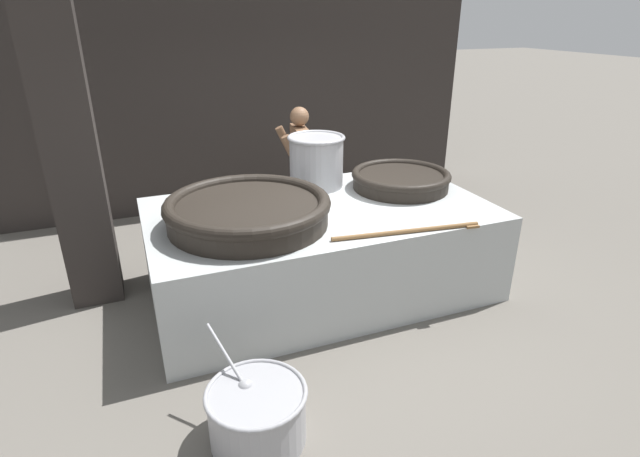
{
  "coord_description": "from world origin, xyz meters",
  "views": [
    {
      "loc": [
        -1.71,
        -4.31,
        2.7
      ],
      "look_at": [
        0.0,
        0.0,
        0.68
      ],
      "focal_mm": 28.0,
      "sensor_mm": 36.0,
      "label": 1
    }
  ],
  "objects_px": {
    "cook": "(300,168)",
    "prep_bowl_vegetables": "(257,412)",
    "stock_pot": "(316,160)",
    "giant_wok_near": "(248,210)",
    "giant_wok_far": "(401,179)"
  },
  "relations": [
    {
      "from": "giant_wok_far",
      "to": "stock_pot",
      "type": "bearing_deg",
      "value": 153.79
    },
    {
      "from": "giant_wok_near",
      "to": "prep_bowl_vegetables",
      "type": "bearing_deg",
      "value": -103.66
    },
    {
      "from": "cook",
      "to": "prep_bowl_vegetables",
      "type": "bearing_deg",
      "value": 74.27
    },
    {
      "from": "giant_wok_far",
      "to": "cook",
      "type": "distance_m",
      "value": 1.4
    },
    {
      "from": "stock_pot",
      "to": "cook",
      "type": "bearing_deg",
      "value": 84.9
    },
    {
      "from": "cook",
      "to": "stock_pot",
      "type": "bearing_deg",
      "value": 93.6
    },
    {
      "from": "prep_bowl_vegetables",
      "to": "stock_pot",
      "type": "bearing_deg",
      "value": 60.35
    },
    {
      "from": "giant_wok_near",
      "to": "cook",
      "type": "distance_m",
      "value": 1.88
    },
    {
      "from": "giant_wok_near",
      "to": "giant_wok_far",
      "type": "xyz_separation_m",
      "value": [
        1.81,
        0.39,
        -0.04
      ]
    },
    {
      "from": "stock_pot",
      "to": "prep_bowl_vegetables",
      "type": "xyz_separation_m",
      "value": [
        -1.37,
        -2.4,
        -0.98
      ]
    },
    {
      "from": "stock_pot",
      "to": "giant_wok_far",
      "type": "bearing_deg",
      "value": -26.21
    },
    {
      "from": "giant_wok_far",
      "to": "stock_pot",
      "type": "xyz_separation_m",
      "value": [
        -0.84,
        0.41,
        0.19
      ]
    },
    {
      "from": "cook",
      "to": "giant_wok_near",
      "type": "bearing_deg",
      "value": 64.82
    },
    {
      "from": "stock_pot",
      "to": "prep_bowl_vegetables",
      "type": "relative_size",
      "value": 0.73
    },
    {
      "from": "giant_wok_far",
      "to": "prep_bowl_vegetables",
      "type": "distance_m",
      "value": 3.07
    }
  ]
}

